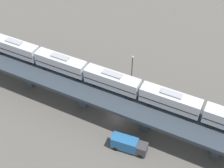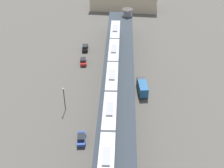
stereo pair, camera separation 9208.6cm
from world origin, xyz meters
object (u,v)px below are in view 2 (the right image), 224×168
at_px(street_car_blue, 81,138).
at_px(delivery_truck, 142,87).
at_px(signal_hut, 127,11).
at_px(street_car_black, 85,48).
at_px(street_car_red, 83,61).
at_px(warehouse_building, 124,1).
at_px(subway_train, 112,81).
at_px(street_lamp, 64,97).

xyz_separation_m(street_car_blue, delivery_truck, (16.16, 18.03, 0.82)).
relative_size(signal_hut, street_car_black, 0.78).
relative_size(signal_hut, delivery_truck, 0.48).
bearing_deg(delivery_truck, signal_hut, 91.96).
xyz_separation_m(signal_hut, street_car_black, (-15.20, -12.65, -7.50)).
xyz_separation_m(signal_hut, street_car_red, (-15.54, -21.30, -7.50)).
bearing_deg(warehouse_building, subway_train, -96.75).
bearing_deg(delivery_truck, street_car_blue, -131.86).
distance_m(street_car_blue, street_lamp, 12.68).
bearing_deg(street_car_red, delivery_truck, -43.02).
distance_m(delivery_truck, street_lamp, 21.87).
relative_size(street_car_black, street_lamp, 0.64).
distance_m(signal_hut, street_car_black, 21.14).
bearing_deg(delivery_truck, subway_train, -140.82).
relative_size(subway_train, street_car_black, 14.07).
height_order(street_car_red, delivery_truck, delivery_truck).
xyz_separation_m(signal_hut, delivery_truck, (1.26, -36.98, -6.68)).
bearing_deg(street_lamp, street_car_blue, -68.26).
bearing_deg(street_lamp, street_car_black, 82.19).
bearing_deg(street_car_red, street_car_black, 87.75).
distance_m(street_car_red, delivery_truck, 22.99).
relative_size(signal_hut, street_car_blue, 0.79).
distance_m(signal_hut, warehouse_building, 23.72).
bearing_deg(street_car_black, street_lamp, -97.81).
bearing_deg(subway_train, street_lamp, 177.93).
xyz_separation_m(street_lamp, warehouse_building, (19.99, 66.78, -0.70)).
bearing_deg(subway_train, delivery_truck, 39.18).
relative_size(signal_hut, warehouse_building, 0.12).
bearing_deg(street_car_blue, signal_hut, 74.85).
height_order(street_car_red, street_car_black, same).
relative_size(street_car_red, warehouse_building, 0.15).
height_order(signal_hut, street_lamp, signal_hut).
bearing_deg(warehouse_building, signal_hut, -91.35).
distance_m(subway_train, street_car_blue, 15.63).
xyz_separation_m(street_car_black, delivery_truck, (16.46, -24.33, 0.82)).
xyz_separation_m(street_car_blue, warehouse_building, (15.44, 78.18, 2.47)).
height_order(street_car_blue, delivery_truck, delivery_truck).
distance_m(subway_train, street_car_black, 33.39).
bearing_deg(street_car_red, subway_train, -70.33).
relative_size(signal_hut, street_lamp, 0.50).
bearing_deg(street_car_blue, warehouse_building, 78.83).
xyz_separation_m(subway_train, street_car_red, (-8.13, 22.74, -8.24)).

